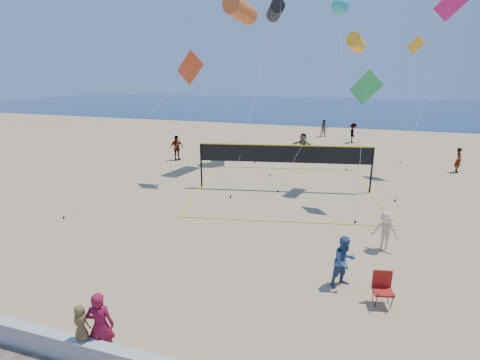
% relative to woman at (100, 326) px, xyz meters
% --- Properties ---
extents(ground, '(120.00, 120.00, 0.00)m').
position_rel_woman_xyz_m(ground, '(1.63, 2.70, -0.86)').
color(ground, tan).
rests_on(ground, ground).
extents(ocean, '(140.00, 50.00, 0.03)m').
position_rel_woman_xyz_m(ocean, '(1.63, 64.70, -0.84)').
color(ocean, navy).
rests_on(ocean, ground).
extents(woman, '(0.73, 0.62, 1.72)m').
position_rel_woman_xyz_m(woman, '(0.00, 0.00, 0.00)').
color(woman, maroon).
rests_on(woman, ground).
extents(toddler, '(0.43, 0.28, 0.87)m').
position_rel_woman_xyz_m(toddler, '(-0.32, -0.24, 0.18)').
color(toddler, brown).
rests_on(toddler, seawall).
extents(bystander_a, '(1.02, 1.01, 1.67)m').
position_rel_woman_xyz_m(bystander_a, '(5.22, 4.91, -0.02)').
color(bystander_a, '#32517E').
rests_on(bystander_a, ground).
extents(bystander_b, '(1.11, 0.85, 1.53)m').
position_rel_woman_xyz_m(bystander_b, '(6.56, 7.93, -0.10)').
color(bystander_b, beige).
rests_on(bystander_b, ground).
extents(far_person_0, '(1.02, 1.16, 1.88)m').
position_rel_woman_xyz_m(far_person_0, '(-7.68, 18.76, 0.08)').
color(far_person_0, gray).
rests_on(far_person_0, ground).
extents(far_person_1, '(1.84, 1.05, 1.89)m').
position_rel_woman_xyz_m(far_person_1, '(1.19, 22.64, 0.08)').
color(far_person_1, gray).
rests_on(far_person_1, ground).
extents(far_person_2, '(0.41, 0.61, 1.65)m').
position_rel_woman_xyz_m(far_person_2, '(11.69, 21.35, -0.03)').
color(far_person_2, gray).
rests_on(far_person_2, ground).
extents(far_person_3, '(0.92, 0.77, 1.71)m').
position_rel_woman_xyz_m(far_person_3, '(1.81, 32.76, -0.00)').
color(far_person_3, gray).
rests_on(far_person_3, ground).
extents(far_person_4, '(0.80, 1.24, 1.82)m').
position_rel_woman_xyz_m(far_person_4, '(4.71, 30.18, 0.05)').
color(far_person_4, gray).
rests_on(far_person_4, ground).
extents(camp_chair, '(0.63, 0.75, 1.11)m').
position_rel_woman_xyz_m(camp_chair, '(6.34, 4.27, -0.29)').
color(camp_chair, '#9E1812').
rests_on(camp_chair, ground).
extents(volleyball_net, '(11.40, 11.29, 2.60)m').
position_rel_woman_xyz_m(volleyball_net, '(1.46, 14.09, 0.94)').
color(volleyball_net, black).
rests_on(volleyball_net, ground).
extents(kite_0, '(4.02, 7.59, 10.97)m').
position_rel_woman_xyz_m(kite_0, '(-2.55, 18.51, 9.33)').
color(kite_0, '#C45A24').
rests_on(kite_0, ground).
extents(kite_1, '(1.77, 11.24, 11.18)m').
position_rel_woman_xyz_m(kite_1, '(-1.04, 21.73, 9.67)').
color(kite_1, black).
rests_on(kite_1, ground).
extents(kite_2, '(4.05, 3.19, 8.41)m').
position_rel_woman_xyz_m(kite_2, '(4.73, 15.73, 7.05)').
color(kite_2, '#F3AA20').
rests_on(kite_2, ground).
extents(kite_3, '(4.18, 7.64, 7.65)m').
position_rel_woman_xyz_m(kite_3, '(-4.21, 13.72, 5.54)').
color(kite_3, '#D0431B').
rests_on(kite_3, ground).
extents(kite_4, '(1.50, 2.88, 6.60)m').
position_rel_woman_xyz_m(kite_4, '(5.42, 12.63, 4.67)').
color(kite_4, green).
rests_on(kite_4, ground).
extents(kite_5, '(3.35, 7.23, 11.23)m').
position_rel_woman_xyz_m(kite_5, '(9.66, 20.41, 8.93)').
color(kite_5, '#DB1B64').
rests_on(kite_5, ground).
extents(kite_7, '(2.25, 5.62, 11.65)m').
position_rel_woman_xyz_m(kite_7, '(3.15, 24.47, 10.17)').
color(kite_7, '#29B8BC').
rests_on(kite_7, ground).
extents(kite_9, '(1.31, 5.26, 9.12)m').
position_rel_woman_xyz_m(kite_9, '(8.87, 27.58, 6.93)').
color(kite_9, '#F3AA20').
rests_on(kite_9, ground).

